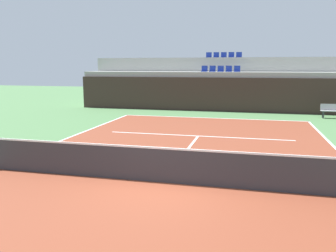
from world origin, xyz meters
The scene contains 12 objects.
ground_plane centered at (0.00, 0.00, 0.00)m, with size 80.00×80.00×0.00m, color #477042.
court_surface centered at (0.00, 0.00, 0.01)m, with size 11.00×24.00×0.01m, color brown.
baseline_far centered at (0.00, 11.95, 0.01)m, with size 11.00×0.10×0.00m, color white.
service_line_far centered at (0.00, 6.40, 0.01)m, with size 8.26×0.10×0.00m, color white.
centre_service_line centered at (0.00, 3.20, 0.01)m, with size 0.10×6.40×0.00m, color white.
back_wall centered at (0.00, 15.30, 1.17)m, with size 20.24×0.30×2.33m, color #33231E.
stands_tier_lower centered at (0.00, 16.65, 1.35)m, with size 20.24×2.40×2.70m, color #9E9E99.
stands_tier_upper centered at (0.00, 19.05, 1.87)m, with size 20.24×2.40×3.75m, color #9E9E99.
seating_row_lower centered at (0.00, 16.74, 2.82)m, with size 2.79×0.44×0.44m.
seating_row_upper centered at (0.00, 19.14, 3.87)m, with size 2.79×0.44×0.44m.
tennis_net centered at (0.00, 0.00, 0.51)m, with size 11.08×0.08×1.07m.
player_bench centered at (7.10, 13.66, 0.51)m, with size 1.50×0.40×0.85m.
Camera 1 is at (2.25, -8.53, 3.09)m, focal length 36.65 mm.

